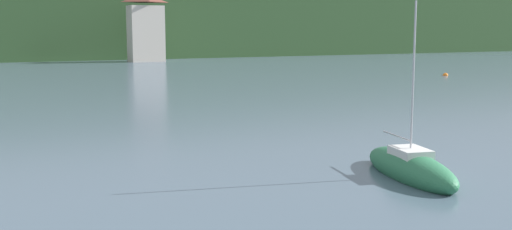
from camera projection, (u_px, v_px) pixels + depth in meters
The scene contains 3 objects.
shore_building_westcentral at pixel (146, 29), 90.81m from camera, with size 5.23×3.45×9.95m.
sailboat_mid_9 at pixel (410, 168), 20.14m from camera, with size 2.60×5.48×6.08m.
mooring_buoy_mid at pixel (445, 76), 63.97m from camera, with size 0.57×0.57×0.57m, color orange.
Camera 1 is at (-9.97, 26.99, 4.86)m, focal length 42.71 mm.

